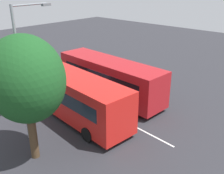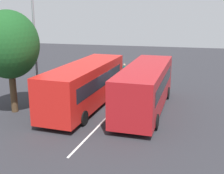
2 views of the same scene
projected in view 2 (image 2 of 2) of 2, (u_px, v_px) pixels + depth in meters
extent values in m
plane|color=#2B2B30|center=(116.00, 108.00, 20.63)|extent=(72.86, 72.86, 0.00)
cube|color=#AD191E|center=(145.00, 86.00, 19.73)|extent=(9.97, 3.05, 2.78)
cube|color=black|center=(156.00, 63.00, 24.06)|extent=(0.24, 2.24, 1.17)
cube|color=black|center=(128.00, 80.00, 19.98)|extent=(8.27, 0.51, 0.89)
cube|color=black|center=(164.00, 83.00, 19.30)|extent=(8.27, 0.51, 0.89)
cube|color=black|center=(156.00, 58.00, 23.96)|extent=(0.21, 2.03, 0.32)
cube|color=black|center=(155.00, 85.00, 24.58)|extent=(0.22, 2.34, 0.36)
cylinder|color=black|center=(137.00, 91.00, 23.30)|extent=(0.93, 0.33, 0.92)
cylinder|color=black|center=(167.00, 93.00, 22.64)|extent=(0.93, 0.33, 0.92)
cylinder|color=black|center=(116.00, 118.00, 17.46)|extent=(0.93, 0.33, 0.92)
cylinder|color=black|center=(156.00, 122.00, 16.80)|extent=(0.93, 0.33, 0.92)
cube|color=red|center=(85.00, 84.00, 20.32)|extent=(10.03, 3.36, 2.78)
cube|color=#19232D|center=(108.00, 62.00, 24.61)|extent=(0.31, 2.24, 1.17)
cube|color=#19232D|center=(69.00, 78.00, 20.61)|extent=(8.25, 0.78, 0.89)
cube|color=#19232D|center=(102.00, 81.00, 19.86)|extent=(8.25, 0.78, 0.89)
cube|color=black|center=(108.00, 57.00, 24.51)|extent=(0.27, 2.03, 0.32)
cube|color=black|center=(108.00, 84.00, 25.13)|extent=(0.30, 2.34, 0.36)
cylinder|color=black|center=(87.00, 89.00, 23.90)|extent=(0.94, 0.36, 0.92)
cylinder|color=black|center=(115.00, 91.00, 23.16)|extent=(0.94, 0.36, 0.92)
cylinder|color=black|center=(48.00, 114.00, 18.12)|extent=(0.94, 0.36, 0.92)
cylinder|color=black|center=(83.00, 118.00, 17.38)|extent=(0.94, 0.36, 0.92)
cylinder|color=#232833|center=(125.00, 77.00, 28.13)|extent=(0.13, 0.13, 0.85)
cylinder|color=#232833|center=(123.00, 77.00, 28.12)|extent=(0.13, 0.13, 0.85)
cylinder|color=#146B60|center=(124.00, 69.00, 27.93)|extent=(0.40, 0.40, 0.67)
sphere|color=tan|center=(124.00, 65.00, 27.82)|extent=(0.23, 0.23, 0.23)
cylinder|color=gray|center=(36.00, 51.00, 20.50)|extent=(0.16, 0.16, 7.91)
cylinder|color=#4C3823|center=(13.00, 90.00, 19.49)|extent=(0.44, 0.44, 2.99)
ellipsoid|color=#194C1E|center=(9.00, 45.00, 18.70)|extent=(4.21, 3.79, 4.42)
cube|color=silver|center=(116.00, 108.00, 20.62)|extent=(15.23, 1.40, 0.01)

